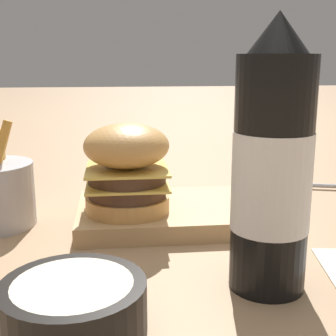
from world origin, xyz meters
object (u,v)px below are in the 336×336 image
object	(u,v)px
side_bowl	(74,307)
spoon	(268,184)
burger	(127,167)
serving_board	(168,213)
ketchup_bottle	(272,170)

from	to	relation	value
side_bowl	spoon	world-z (taller)	side_bowl
burger	side_bowl	distance (m)	0.24
serving_board	spoon	world-z (taller)	serving_board
serving_board	burger	world-z (taller)	burger
side_bowl	spoon	distance (m)	0.49
burger	spoon	size ratio (longest dim) A/B	0.69
burger	ketchup_bottle	distance (m)	0.21
burger	ketchup_bottle	world-z (taller)	ketchup_bottle
side_bowl	spoon	xyz separation A→B (m)	(0.29, 0.40, -0.02)
burger	ketchup_bottle	bearing A→B (deg)	-53.15
serving_board	side_bowl	size ratio (longest dim) A/B	2.04
serving_board	spoon	size ratio (longest dim) A/B	1.46
serving_board	ketchup_bottle	size ratio (longest dim) A/B	0.93
ketchup_bottle	burger	bearing A→B (deg)	126.85
spoon	serving_board	bearing A→B (deg)	53.99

